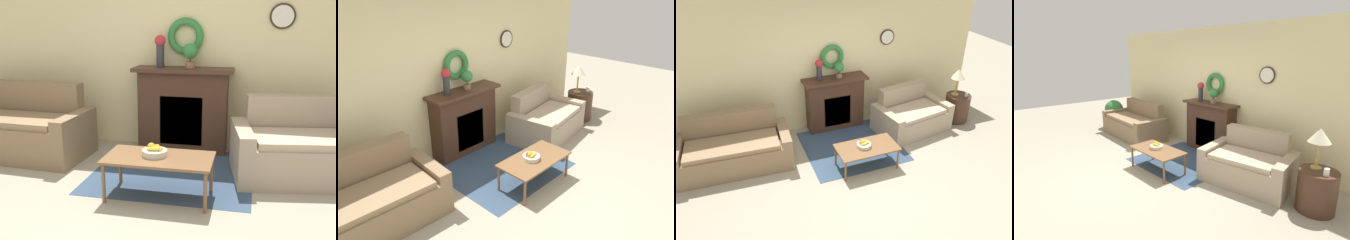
# 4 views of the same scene
# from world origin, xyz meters

# --- Properties ---
(ground_plane) EXTENTS (16.00, 16.00, 0.00)m
(ground_plane) POSITION_xyz_m (0.00, 0.00, 0.00)
(ground_plane) COLOR #9E937F
(floor_rug) EXTENTS (1.80, 1.66, 0.01)m
(floor_rug) POSITION_xyz_m (0.17, 1.33, 0.00)
(floor_rug) COLOR #334760
(floor_rug) RESTS_ON ground_plane
(wall_back) EXTENTS (6.80, 0.16, 2.70)m
(wall_back) POSITION_xyz_m (0.01, 2.37, 1.35)
(wall_back) COLOR beige
(wall_back) RESTS_ON ground_plane
(fireplace) EXTENTS (1.29, 0.41, 1.11)m
(fireplace) POSITION_xyz_m (0.13, 2.16, 0.56)
(fireplace) COLOR #42281C
(fireplace) RESTS_ON ground_plane
(couch_left) EXTENTS (1.97, 0.99, 0.91)m
(couch_left) POSITION_xyz_m (-1.96, 1.54, 0.32)
(couch_left) COLOR #846B4C
(couch_left) RESTS_ON ground_plane
(loveseat_right) EXTENTS (1.57, 1.13, 0.86)m
(loveseat_right) POSITION_xyz_m (1.56, 1.52, 0.30)
(loveseat_right) COLOR tan
(loveseat_right) RESTS_ON ground_plane
(coffee_table) EXTENTS (1.05, 0.56, 0.42)m
(coffee_table) POSITION_xyz_m (0.17, 0.66, 0.38)
(coffee_table) COLOR brown
(coffee_table) RESTS_ON ground_plane
(fruit_bowl) EXTENTS (0.25, 0.25, 0.12)m
(fruit_bowl) POSITION_xyz_m (0.12, 0.68, 0.47)
(fruit_bowl) COLOR beige
(fruit_bowl) RESTS_ON coffee_table
(side_table_by_loveseat) EXTENTS (0.52, 0.52, 0.59)m
(side_table_by_loveseat) POSITION_xyz_m (2.69, 1.48, 0.30)
(side_table_by_loveseat) COLOR #42281C
(side_table_by_loveseat) RESTS_ON ground_plane
(table_lamp) EXTENTS (0.30, 0.30, 0.57)m
(table_lamp) POSITION_xyz_m (2.62, 1.53, 1.05)
(table_lamp) COLOR #B28E42
(table_lamp) RESTS_ON side_table_by_loveseat
(mug) EXTENTS (0.07, 0.07, 0.10)m
(mug) POSITION_xyz_m (2.80, 1.39, 0.64)
(mug) COLOR silver
(mug) RESTS_ON side_table_by_loveseat
(vase_on_mantel_left) EXTENTS (0.15, 0.15, 0.41)m
(vase_on_mantel_left) POSITION_xyz_m (-0.18, 2.17, 1.35)
(vase_on_mantel_left) COLOR #2D2D33
(vase_on_mantel_left) RESTS_ON fireplace
(potted_plant_on_mantel) EXTENTS (0.20, 0.20, 0.31)m
(potted_plant_on_mantel) POSITION_xyz_m (0.22, 2.15, 1.30)
(potted_plant_on_mantel) COLOR #8E664C
(potted_plant_on_mantel) RESTS_ON fireplace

